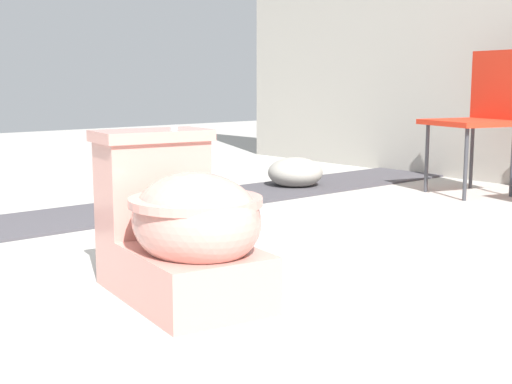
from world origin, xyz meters
TOP-DOWN VIEW (x-y plane):
  - ground_plane at (0.00, 0.00)m, footprint 14.00×14.00m
  - gravel_strip at (-1.30, 0.50)m, footprint 0.56×8.00m
  - toilet at (0.09, 0.07)m, footprint 0.68×0.47m
  - folding_chair_left at (-0.45, 2.59)m, footprint 0.54×0.54m
  - boulder_near at (-1.33, 1.91)m, footprint 0.47×0.46m

SIDE VIEW (x-z plane):
  - ground_plane at x=0.00m, z-range 0.00..0.00m
  - gravel_strip at x=-1.30m, z-range 0.00..0.01m
  - boulder_near at x=-1.33m, z-range 0.00..0.19m
  - toilet at x=0.09m, z-range -0.04..0.48m
  - folding_chair_left at x=-0.45m, z-range 0.09..0.93m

